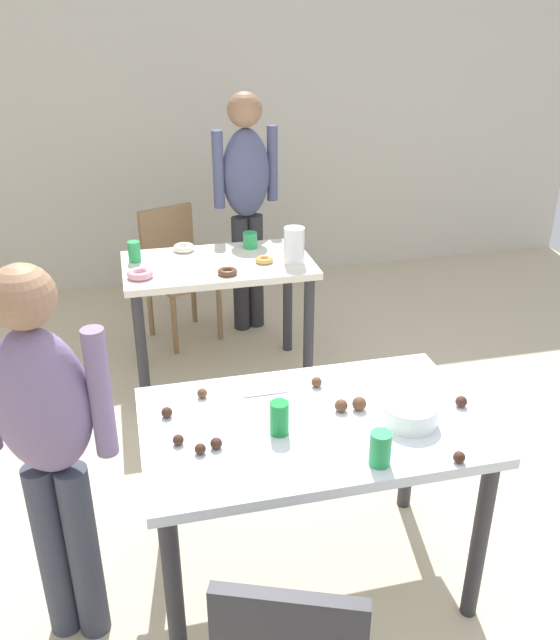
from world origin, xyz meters
TOP-DOWN VIEW (x-y plane):
  - ground_plane at (0.00, 0.00)m, footprint 6.40×6.40m
  - wall_back at (0.00, 3.20)m, footprint 6.40×0.10m
  - dining_table_near at (-0.05, -0.13)m, footprint 1.21×0.74m
  - dining_table_far at (-0.14, 1.52)m, footprint 1.07×0.61m
  - chair_far_table at (-0.32, 2.18)m, footprint 0.53×0.53m
  - person_girl_near at (-0.94, -0.17)m, footprint 0.45×0.29m
  - person_adult_far at (0.16, 2.17)m, footprint 0.45×0.27m
  - mixing_bowl at (0.28, -0.22)m, footprint 0.19×0.19m
  - soda_can at (-0.18, -0.17)m, footprint 0.07×0.07m
  - fork_near at (-0.18, 0.08)m, footprint 0.17×0.02m
  - cup_near_0 at (0.09, -0.42)m, footprint 0.07×0.07m
  - cake_ball_0 at (0.13, -0.10)m, footprint 0.05×0.05m
  - cake_ball_1 at (-0.41, -0.21)m, footprint 0.04×0.04m
  - cake_ball_2 at (-0.46, -0.23)m, footprint 0.04×0.04m
  - cake_ball_3 at (0.34, -0.47)m, footprint 0.04×0.04m
  - cake_ball_4 at (0.50, -0.17)m, footprint 0.04×0.04m
  - cake_ball_5 at (0.03, 0.09)m, footprint 0.04×0.04m
  - cake_ball_6 at (-0.55, 0.01)m, footprint 0.04×0.04m
  - cake_ball_7 at (0.07, -0.10)m, footprint 0.05×0.05m
  - cake_ball_8 at (-0.53, -0.16)m, footprint 0.04×0.04m
  - cake_ball_9 at (-0.41, 0.11)m, footprint 0.04×0.04m
  - pitcher_far at (0.28, 1.41)m, footprint 0.12×0.12m
  - cup_far_0 at (-0.59, 1.64)m, footprint 0.07×0.07m
  - cup_far_1 at (0.09, 1.71)m, footprint 0.08×0.08m
  - donut_far_0 at (0.12, 1.45)m, footprint 0.10×0.10m
  - donut_far_1 at (-0.11, 1.32)m, footprint 0.11×0.11m
  - donut_far_2 at (-0.57, 1.38)m, footprint 0.14×0.14m
  - donut_far_3 at (-0.30, 1.75)m, footprint 0.13×0.13m

SIDE VIEW (x-z plane):
  - ground_plane at x=0.00m, z-range 0.00..0.00m
  - chair_far_table at x=-0.32m, z-range 0.06..0.93m
  - dining_table_far at x=-0.14m, z-range 0.25..1.00m
  - dining_table_near at x=-0.05m, z-range 0.27..1.02m
  - fork_near at x=-0.18m, z-range 0.75..0.76m
  - donut_far_0 at x=0.12m, z-range 0.75..0.78m
  - donut_far_1 at x=-0.11m, z-range 0.75..0.78m
  - cake_ball_2 at x=-0.46m, z-range 0.75..0.79m
  - cake_ball_9 at x=-0.41m, z-range 0.75..0.79m
  - cake_ball_8 at x=-0.53m, z-range 0.75..0.79m
  - donut_far_3 at x=-0.30m, z-range 0.75..0.79m
  - cake_ball_3 at x=0.34m, z-range 0.75..0.79m
  - cake_ball_6 at x=-0.55m, z-range 0.75..0.79m
  - cake_ball_1 at x=-0.41m, z-range 0.75..0.79m
  - cake_ball_5 at x=0.03m, z-range 0.75..0.79m
  - donut_far_2 at x=-0.57m, z-range 0.75..0.79m
  - cake_ball_4 at x=0.50m, z-range 0.75..0.79m
  - cake_ball_7 at x=0.07m, z-range 0.75..0.80m
  - cake_ball_0 at x=0.13m, z-range 0.75..0.80m
  - mixing_bowl at x=0.28m, z-range 0.75..0.83m
  - cup_far_1 at x=0.09m, z-range 0.75..0.85m
  - cup_far_0 at x=-0.59m, z-range 0.75..0.87m
  - cup_near_0 at x=0.09m, z-range 0.75..0.87m
  - soda_can at x=-0.18m, z-range 0.75..0.87m
  - pitcher_far at x=0.28m, z-range 0.75..0.95m
  - person_girl_near at x=-0.94m, z-range 0.14..1.57m
  - person_adult_far at x=0.16m, z-range 0.16..1.75m
  - wall_back at x=0.00m, z-range 0.00..2.60m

